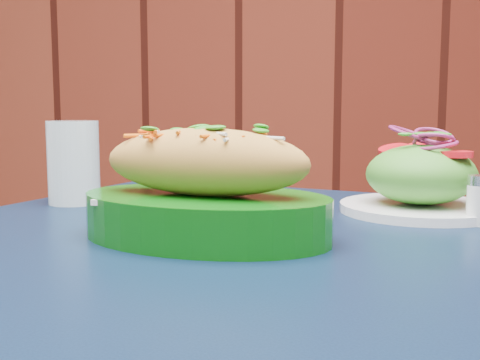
# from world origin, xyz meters

# --- Properties ---
(cafe_table) EXTENTS (0.99, 0.99, 0.75)m
(cafe_table) POSITION_xyz_m (-0.08, 1.22, 0.66)
(cafe_table) COLOR black
(cafe_table) RESTS_ON ground
(banh_mi_basket) EXTENTS (0.31, 0.24, 0.13)m
(banh_mi_basket) POSITION_xyz_m (-0.11, 1.20, 0.80)
(banh_mi_basket) COLOR #09570D
(banh_mi_basket) RESTS_ON cafe_table
(salad_plate) EXTENTS (0.22, 0.22, 0.12)m
(salad_plate) POSITION_xyz_m (0.14, 1.41, 0.79)
(salad_plate) COLOR white
(salad_plate) RESTS_ON cafe_table
(water_glass) EXTENTS (0.08, 0.08, 0.12)m
(water_glass) POSITION_xyz_m (-0.36, 1.40, 0.81)
(water_glass) COLOR silver
(water_glass) RESTS_ON cafe_table
(salt_shaker) EXTENTS (0.03, 0.03, 0.06)m
(salt_shaker) POSITION_xyz_m (0.20, 1.33, 0.78)
(salt_shaker) COLOR white
(salt_shaker) RESTS_ON cafe_table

